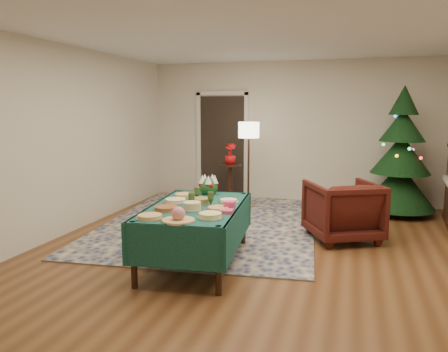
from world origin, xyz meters
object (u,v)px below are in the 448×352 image
(armchair, at_px, (343,208))
(side_table, at_px, (230,184))
(gift_box, at_px, (230,205))
(floor_lamp, at_px, (249,135))
(potted_plant, at_px, (230,158))
(christmas_tree, at_px, (401,157))
(buffet_table, at_px, (196,217))

(armchair, xyz_separation_m, side_table, (-2.12, 1.83, -0.09))
(gift_box, distance_m, floor_lamp, 3.24)
(gift_box, relative_size, floor_lamp, 0.07)
(potted_plant, bearing_deg, gift_box, -74.44)
(side_table, distance_m, potted_plant, 0.50)
(armchair, xyz_separation_m, christmas_tree, (0.88, 1.81, 0.53))
(christmas_tree, bearing_deg, side_table, 179.61)
(floor_lamp, relative_size, side_table, 2.07)
(buffet_table, xyz_separation_m, gift_box, (0.43, -0.07, 0.18))
(buffet_table, xyz_separation_m, armchair, (1.62, 1.45, -0.11))
(potted_plant, bearing_deg, side_table, 116.57)
(gift_box, bearing_deg, side_table, 105.56)
(armchair, height_order, floor_lamp, floor_lamp)
(armchair, bearing_deg, buffet_table, 15.70)
(armchair, distance_m, potted_plant, 2.84)
(gift_box, xyz_separation_m, floor_lamp, (-0.53, 3.15, 0.58))
(floor_lamp, bearing_deg, christmas_tree, 4.15)
(potted_plant, bearing_deg, christmas_tree, -0.39)
(gift_box, height_order, potted_plant, potted_plant)
(side_table, bearing_deg, buffet_table, -81.22)
(floor_lamp, relative_size, potted_plant, 3.90)
(side_table, height_order, christmas_tree, christmas_tree)
(gift_box, relative_size, christmas_tree, 0.05)
(buffet_table, bearing_deg, potted_plant, 98.78)
(floor_lamp, bearing_deg, buffet_table, -88.10)
(gift_box, xyz_separation_m, armchair, (1.19, 1.52, -0.29))
(buffet_table, bearing_deg, christmas_tree, 52.56)
(buffet_table, height_order, side_table, side_table)
(christmas_tree, bearing_deg, potted_plant, 179.61)
(buffet_table, distance_m, floor_lamp, 3.17)
(christmas_tree, bearing_deg, buffet_table, -127.44)
(floor_lamp, height_order, side_table, floor_lamp)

